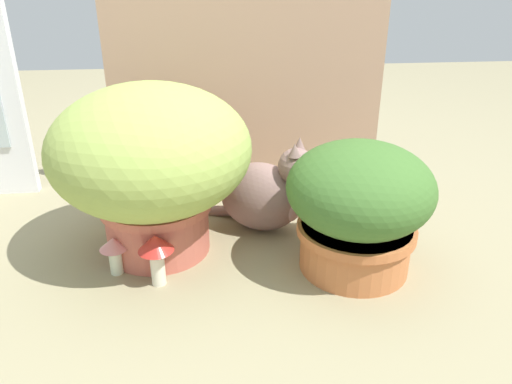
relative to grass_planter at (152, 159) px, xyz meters
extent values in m
plane|color=gray|center=(0.21, -0.02, -0.28)|extent=(6.00, 6.00, 0.00)
cube|color=tan|center=(0.31, 0.46, 0.07)|extent=(0.98, 0.03, 0.71)
cylinder|color=#C16150|center=(0.00, 0.00, -0.20)|extent=(0.29, 0.29, 0.16)
cylinder|color=#C76350|center=(0.00, 0.00, -0.13)|extent=(0.32, 0.32, 0.02)
ellipsoid|color=#98B051|center=(0.00, 0.00, 0.03)|extent=(0.55, 0.55, 0.36)
cylinder|color=#C16F3F|center=(0.54, -0.15, -0.22)|extent=(0.30, 0.30, 0.13)
cylinder|color=#C36D3C|center=(0.54, -0.15, -0.16)|extent=(0.32, 0.32, 0.02)
ellipsoid|color=#3E692B|center=(0.54, -0.15, -0.04)|extent=(0.39, 0.39, 0.24)
ellipsoid|color=#876862|center=(0.31, 0.10, -0.17)|extent=(0.31, 0.26, 0.22)
ellipsoid|color=#BB9695|center=(0.40, 0.06, -0.18)|extent=(0.11, 0.12, 0.11)
sphere|color=#876862|center=(0.41, 0.05, -0.06)|extent=(0.15, 0.15, 0.11)
cone|color=#876862|center=(0.43, 0.08, 0.00)|extent=(0.05, 0.05, 0.04)
cone|color=#876862|center=(0.40, 0.02, 0.00)|extent=(0.05, 0.05, 0.04)
cylinder|color=#876862|center=(0.22, 0.18, -0.26)|extent=(0.18, 0.11, 0.07)
cylinder|color=silver|center=(0.01, -0.18, -0.23)|extent=(0.04, 0.04, 0.10)
cone|color=red|center=(0.01, -0.18, -0.16)|extent=(0.09, 0.09, 0.04)
cylinder|color=silver|center=(-0.11, -0.12, -0.24)|extent=(0.03, 0.03, 0.08)
cone|color=pink|center=(-0.11, -0.12, -0.19)|extent=(0.08, 0.08, 0.03)
camera|label=1|loc=(0.15, -1.27, 0.47)|focal=34.13mm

